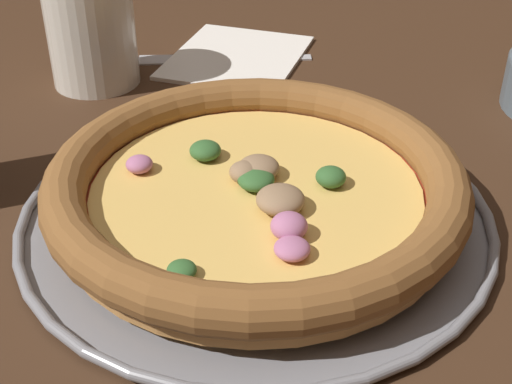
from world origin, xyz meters
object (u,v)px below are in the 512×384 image
object	(u,v)px
pizza_tray	(256,214)
drinking_cup	(91,28)
pizza	(256,186)
napkin	(237,55)
fork	(214,58)

from	to	relation	value
pizza_tray	drinking_cup	world-z (taller)	drinking_cup
pizza_tray	pizza	size ratio (longest dim) A/B	1.14
drinking_cup	napkin	xyz separation A→B (m)	(-0.13, 0.05, -0.05)
pizza_tray	pizza	world-z (taller)	pizza
pizza	pizza_tray	bearing A→B (deg)	-125.68
pizza	fork	bearing A→B (deg)	-124.72
pizza_tray	napkin	distance (m)	0.28
drinking_cup	fork	size ratio (longest dim) A/B	0.74
pizza_tray	fork	world-z (taller)	pizza_tray
drinking_cup	napkin	world-z (taller)	drinking_cup
napkin	fork	size ratio (longest dim) A/B	1.32
drinking_cup	pizza_tray	bearing A→B (deg)	80.35
pizza	napkin	size ratio (longest dim) A/B	1.49
pizza_tray	pizza	distance (m)	0.02
napkin	pizza_tray	bearing A→B (deg)	50.54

